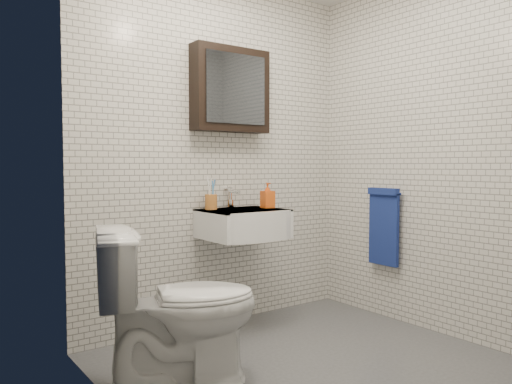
{
  "coord_description": "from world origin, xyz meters",
  "views": [
    {
      "loc": [
        -1.93,
        -2.1,
        1.16
      ],
      "look_at": [
        -0.07,
        0.45,
        0.99
      ],
      "focal_mm": 35.0,
      "sensor_mm": 36.0,
      "label": 1
    }
  ],
  "objects": [
    {
      "name": "ground",
      "position": [
        0.0,
        0.0,
        0.01
      ],
      "size": [
        2.2,
        2.0,
        0.01
      ],
      "primitive_type": "cube",
      "color": "#47494E",
      "rests_on": "ground"
    },
    {
      "name": "room_shell",
      "position": [
        0.0,
        0.0,
        1.47
      ],
      "size": [
        2.22,
        2.02,
        2.51
      ],
      "color": "silver",
      "rests_on": "ground"
    },
    {
      "name": "washbasin",
      "position": [
        0.05,
        0.73,
        0.76
      ],
      "size": [
        0.55,
        0.5,
        0.2
      ],
      "color": "white",
      "rests_on": "room_shell"
    },
    {
      "name": "faucet",
      "position": [
        0.05,
        0.93,
        0.92
      ],
      "size": [
        0.06,
        0.2,
        0.15
      ],
      "color": "silver",
      "rests_on": "washbasin"
    },
    {
      "name": "mirror_cabinet",
      "position": [
        0.05,
        0.93,
        1.7
      ],
      "size": [
        0.6,
        0.15,
        0.6
      ],
      "color": "black",
      "rests_on": "room_shell"
    },
    {
      "name": "towel_rail",
      "position": [
        1.04,
        0.35,
        0.72
      ],
      "size": [
        0.09,
        0.3,
        0.58
      ],
      "color": "silver",
      "rests_on": "room_shell"
    },
    {
      "name": "toothbrush_cup",
      "position": [
        -0.13,
        0.9,
        0.91
      ],
      "size": [
        0.09,
        0.09,
        0.23
      ],
      "rotation": [
        0.0,
        0.0,
        0.02
      ],
      "color": "#C17330",
      "rests_on": "washbasin"
    },
    {
      "name": "soap_bottle",
      "position": [
        0.27,
        0.77,
        0.94
      ],
      "size": [
        0.09,
        0.09,
        0.18
      ],
      "primitive_type": "imported",
      "rotation": [
        0.0,
        0.0,
        -0.11
      ],
      "color": "orange",
      "rests_on": "washbasin"
    },
    {
      "name": "toilet",
      "position": [
        -0.73,
        0.23,
        0.42
      ],
      "size": [
        0.93,
        0.7,
        0.84
      ],
      "primitive_type": "imported",
      "rotation": [
        0.0,
        0.0,
        1.27
      ],
      "color": "white",
      "rests_on": "ground"
    }
  ]
}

